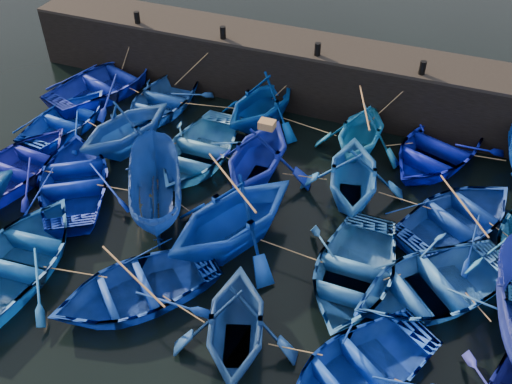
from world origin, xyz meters
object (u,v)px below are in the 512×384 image
at_px(boat_0, 107,81).
at_px(wooden_crate, 267,125).
at_px(boat_8, 198,150).
at_px(boat_13, 19,165).

bearing_deg(boat_0, wooden_crate, 179.11).
relative_size(boat_0, boat_8, 1.12).
bearing_deg(boat_0, boat_8, 172.50).
bearing_deg(boat_8, boat_0, 153.38).
distance_m(boat_13, wooden_crate, 8.99).
xyz_separation_m(boat_8, boat_13, (-5.48, -3.20, -0.01)).
height_order(boat_8, wooden_crate, wooden_crate).
bearing_deg(boat_0, boat_13, 112.71).
bearing_deg(boat_13, wooden_crate, -156.14).
distance_m(boat_8, boat_13, 6.35).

